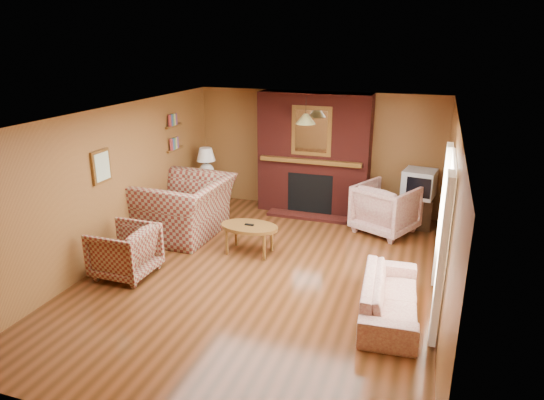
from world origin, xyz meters
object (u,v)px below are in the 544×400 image
(fireplace, at_px, (314,155))
(plaid_armchair, at_px, (125,251))
(plaid_loveseat, at_px, (185,207))
(table_lamp, at_px, (206,161))
(crt_tv, at_px, (419,184))
(floral_armchair, at_px, (386,208))
(coffee_table, at_px, (249,228))
(floral_sofa, at_px, (390,297))
(tv_stand, at_px, (416,212))
(side_table, at_px, (208,193))

(fireplace, height_order, plaid_armchair, fireplace)
(fireplace, relative_size, plaid_loveseat, 1.51)
(plaid_loveseat, distance_m, table_lamp, 1.51)
(fireplace, height_order, crt_tv, fireplace)
(floral_armchair, relative_size, coffee_table, 1.03)
(plaid_loveseat, bearing_deg, floral_sofa, 68.64)
(floral_sofa, xyz_separation_m, table_lamp, (-4.00, 2.95, 0.76))
(plaid_armchair, height_order, table_lamp, table_lamp)
(floral_sofa, height_order, crt_tv, crt_tv)
(fireplace, distance_m, crt_tv, 2.09)
(floral_armchair, relative_size, tv_stand, 1.70)
(table_lamp, bearing_deg, coffee_table, -47.47)
(floral_armchair, relative_size, crt_tv, 1.57)
(fireplace, relative_size, tv_stand, 4.10)
(tv_stand, distance_m, crt_tv, 0.55)
(plaid_armchair, relative_size, floral_armchair, 0.85)
(fireplace, height_order, table_lamp, fireplace)
(floral_sofa, xyz_separation_m, floral_armchair, (-0.37, 2.84, 0.20))
(side_table, distance_m, crt_tv, 4.20)
(plaid_armchair, distance_m, table_lamp, 3.16)
(plaid_loveseat, bearing_deg, crt_tv, 115.22)
(fireplace, bearing_deg, floral_armchair, -22.91)
(table_lamp, bearing_deg, floral_armchair, -1.75)
(fireplace, distance_m, table_lamp, 2.17)
(plaid_loveseat, relative_size, crt_tv, 2.51)
(plaid_loveseat, distance_m, plaid_armchair, 1.69)
(floral_armchair, xyz_separation_m, side_table, (-3.63, 0.11, -0.12))
(floral_armchair, xyz_separation_m, coffee_table, (-2.01, -1.65, -0.02))
(side_table, bearing_deg, coffee_table, -47.47)
(floral_armchair, height_order, table_lamp, table_lamp)
(floral_armchair, bearing_deg, side_table, 23.72)
(plaid_armchair, distance_m, floral_armchair, 4.58)
(crt_tv, bearing_deg, tv_stand, 90.00)
(floral_armchair, height_order, coffee_table, floral_armchair)
(fireplace, height_order, plaid_loveseat, fireplace)
(table_lamp, relative_size, crt_tv, 0.98)
(plaid_armchair, relative_size, side_table, 1.26)
(coffee_table, bearing_deg, floral_armchair, 39.37)
(plaid_armchair, bearing_deg, fireplace, 152.20)
(plaid_armchair, distance_m, crt_tv, 5.29)
(fireplace, relative_size, floral_sofa, 1.37)
(tv_stand, bearing_deg, coffee_table, -140.46)
(plaid_armchair, relative_size, floral_sofa, 0.48)
(coffee_table, bearing_deg, side_table, 132.53)
(plaid_loveseat, relative_size, tv_stand, 2.72)
(plaid_loveseat, bearing_deg, side_table, -168.80)
(plaid_loveseat, height_order, plaid_armchair, plaid_loveseat)
(plaid_loveseat, bearing_deg, floral_armchair, 112.02)
(plaid_armchair, height_order, coffee_table, plaid_armchair)
(plaid_loveseat, bearing_deg, coffee_table, 76.36)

